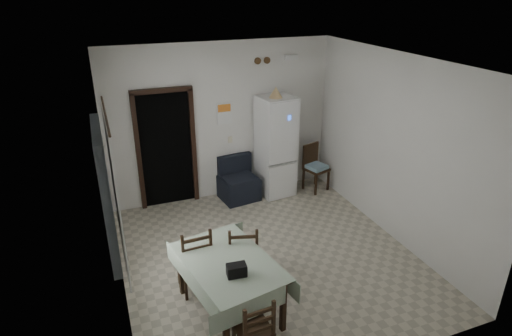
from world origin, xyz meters
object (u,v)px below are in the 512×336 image
object	(u,v)px
corner_chair	(316,168)
dining_chair_near_head	(253,328)
dining_table	(229,286)
dining_chair_far_right	(243,254)
fridge	(276,147)
navy_seat	(239,179)
dining_chair_far_left	(194,258)

from	to	relation	value
corner_chair	dining_chair_near_head	world-z (taller)	corner_chair
dining_table	dining_chair_far_right	bearing A→B (deg)	42.28
fridge	navy_seat	size ratio (longest dim) A/B	2.37
dining_chair_far_right	dining_chair_near_head	xyz separation A→B (m)	(-0.33, -1.27, -0.04)
dining_chair_near_head	dining_chair_far_right	bearing A→B (deg)	-108.19
corner_chair	dining_table	distance (m)	3.75
dining_table	dining_chair_near_head	size ratio (longest dim) A/B	1.66
dining_chair_far_left	dining_chair_far_right	xyz separation A→B (m)	(0.64, -0.11, -0.02)
fridge	dining_chair_far_right	size ratio (longest dim) A/B	2.04
dining_chair_far_left	dining_chair_far_right	world-z (taller)	dining_chair_far_left
fridge	dining_chair_far_left	distance (m)	3.16
navy_seat	dining_chair_far_left	world-z (taller)	dining_chair_far_left
navy_seat	dining_chair_near_head	size ratio (longest dim) A/B	0.93
dining_table	dining_chair_far_left	distance (m)	0.65
corner_chair	dining_chair_far_right	xyz separation A→B (m)	(-2.31, -2.20, 0.01)
navy_seat	dining_chair_far_left	distance (m)	2.66
navy_seat	dining_chair_far_left	size ratio (longest dim) A/B	0.83
fridge	dining_chair_near_head	world-z (taller)	fridge
navy_seat	dining_chair_far_right	world-z (taller)	dining_chair_far_right
fridge	dining_table	xyz separation A→B (m)	(-1.85, -2.84, -0.59)
dining_chair_far_right	dining_chair_near_head	size ratio (longest dim) A/B	1.08
dining_table	dining_chair_far_right	xyz separation A→B (m)	(0.34, 0.46, 0.09)
fridge	dining_chair_near_head	distance (m)	4.12
corner_chair	dining_chair_near_head	xyz separation A→B (m)	(-2.64, -3.47, -0.03)
fridge	corner_chair	world-z (taller)	fridge
dining_chair_far_right	dining_chair_near_head	bearing A→B (deg)	91.27
navy_seat	dining_chair_near_head	world-z (taller)	dining_chair_near_head
dining_chair_far_left	fridge	bearing A→B (deg)	-136.15
corner_chair	navy_seat	bearing A→B (deg)	155.64
dining_chair_far_right	dining_table	bearing A→B (deg)	69.05
fridge	dining_table	world-z (taller)	fridge
dining_table	dining_chair_far_right	size ratio (longest dim) A/B	1.54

